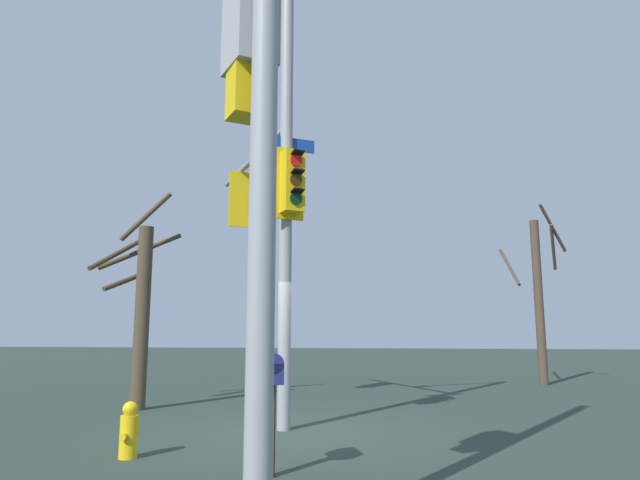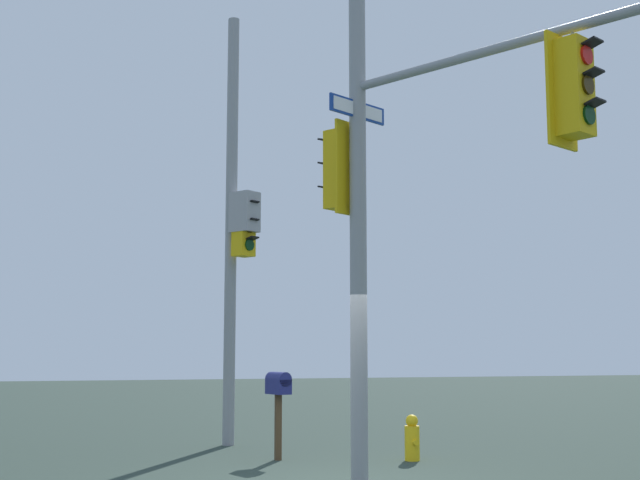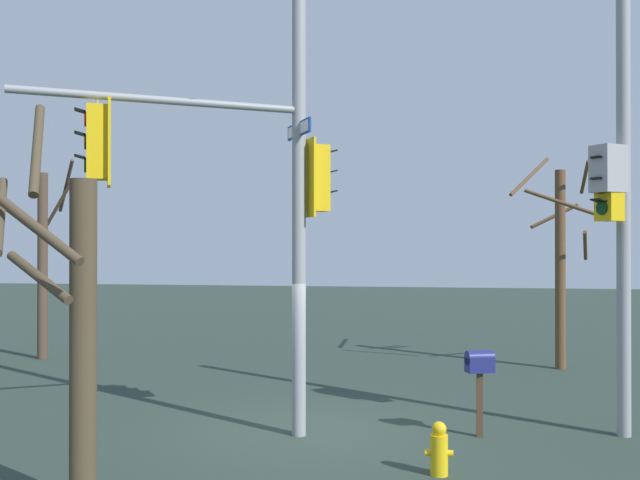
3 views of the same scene
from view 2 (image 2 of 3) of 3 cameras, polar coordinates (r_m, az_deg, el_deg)
main_signal_pole_assembly at (r=11.44m, az=5.64°, el=7.85°), size 5.66×3.39×8.64m
secondary_pole_assembly at (r=16.31m, az=-5.65°, el=1.14°), size 0.71×0.61×8.29m
fire_hydrant at (r=14.07m, az=6.22°, el=-13.17°), size 0.38×0.24×0.73m
mailbox at (r=14.03m, az=-2.82°, el=-10.09°), size 0.50×0.37×1.41m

